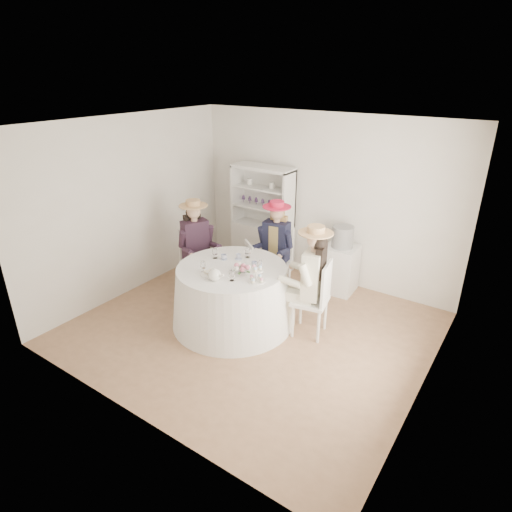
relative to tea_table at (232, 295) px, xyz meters
The scene contains 23 objects.
ground 0.53m from the tea_table, ahead, with size 4.50×4.50×0.00m, color #8B6345.
ceiling 2.30m from the tea_table, ahead, with size 4.50×4.50×0.00m, color white.
wall_back 2.24m from the tea_table, 81.19° to the left, with size 4.50×4.50×0.00m, color silver.
wall_front 2.21m from the tea_table, 81.03° to the right, with size 4.50×4.50×0.00m, color silver.
wall_left 2.15m from the tea_table, behind, with size 4.50×4.50×0.00m, color silver.
wall_right 2.73m from the tea_table, ahead, with size 4.50×4.50×0.00m, color silver.
tea_table is the anchor object (origin of this frame).
hutch 1.92m from the tea_table, 110.79° to the left, with size 1.16×0.62×1.81m.
side_table 1.90m from the tea_table, 64.04° to the left, with size 0.49×0.49×0.76m, color silver.
hatbox 1.96m from the tea_table, 64.04° to the left, with size 0.33×0.33×0.33m, color black.
guest_left 1.15m from the tea_table, 157.86° to the left, with size 0.64×0.58×1.51m.
guest_mid 1.15m from the tea_table, 88.65° to the left, with size 0.56×0.58×1.50m.
guest_right 1.15m from the tea_table, 19.86° to the left, with size 0.61×0.57×1.53m.
spare_chair 0.85m from the tea_table, 102.61° to the left, with size 0.51×0.51×0.89m.
teacup_a 0.54m from the tea_table, 149.53° to the left, with size 0.08×0.08×0.07m, color white.
teacup_b 0.54m from the tea_table, 107.39° to the left, with size 0.07×0.07×0.07m, color white.
teacup_c 0.55m from the tea_table, 39.56° to the left, with size 0.08×0.08×0.06m, color white.
flower_bowl 0.50m from the tea_table, ahead, with size 0.20×0.20×0.05m, color white.
flower_arrangement 0.56m from the tea_table, 17.27° to the right, with size 0.17×0.18×0.07m.
table_teapot 0.65m from the tea_table, 82.50° to the right, with size 0.23×0.16×0.17m.
sandwich_plate 0.56m from the tea_table, 105.35° to the right, with size 0.26×0.26×0.06m.
cupcake_stand 0.73m from the tea_table, 16.52° to the right, with size 0.22×0.22×0.21m.
stemware_set 0.50m from the tea_table, 36.87° to the right, with size 0.81×0.79×0.15m.
Camera 1 is at (2.86, -4.09, 3.29)m, focal length 30.00 mm.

